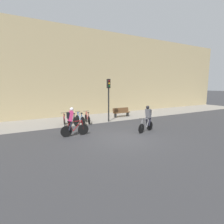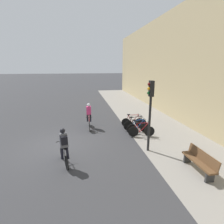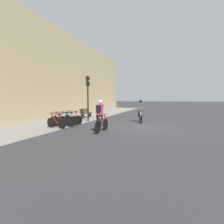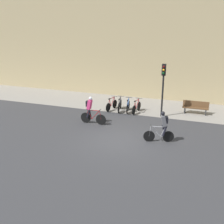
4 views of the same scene
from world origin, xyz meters
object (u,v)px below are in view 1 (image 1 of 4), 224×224
(parked_bike_3, at_px, (87,118))
(bench, at_px, (121,112))
(parked_bike_0, at_px, (64,121))
(parked_bike_2, at_px, (80,119))
(parked_bike_1, at_px, (72,120))
(traffic_light_pole, at_px, (109,92))
(cyclist_pink, at_px, (72,121))
(cyclist_grey, at_px, (148,118))

(parked_bike_3, height_order, bench, parked_bike_3)
(parked_bike_0, distance_m, parked_bike_3, 1.89)
(parked_bike_0, relative_size, parked_bike_2, 1.00)
(parked_bike_0, relative_size, bench, 0.90)
(bench, bearing_deg, parked_bike_1, -168.18)
(parked_bike_3, bearing_deg, parked_bike_0, 180.00)
(parked_bike_1, xyz_separation_m, traffic_light_pole, (3.10, -0.29, 2.10))
(cyclist_pink, xyz_separation_m, parked_bike_0, (0.31, 3.12, -0.56))
(cyclist_pink, bearing_deg, parked_bike_2, 63.22)
(parked_bike_3, bearing_deg, parked_bike_1, 179.99)
(bench, bearing_deg, cyclist_grey, -104.46)
(parked_bike_1, bearing_deg, parked_bike_0, -179.98)
(cyclist_grey, relative_size, traffic_light_pole, 0.48)
(cyclist_pink, height_order, bench, cyclist_pink)
(cyclist_grey, distance_m, parked_bike_3, 5.16)
(cyclist_grey, relative_size, parked_bike_1, 1.01)
(cyclist_grey, bearing_deg, parked_bike_3, 120.15)
(bench, bearing_deg, parked_bike_2, -166.64)
(parked_bike_3, bearing_deg, traffic_light_pole, -9.02)
(parked_bike_1, height_order, traffic_light_pole, traffic_light_pole)
(parked_bike_2, height_order, traffic_light_pole, traffic_light_pole)
(parked_bike_1, bearing_deg, cyclist_pink, -106.85)
(parked_bike_0, distance_m, parked_bike_1, 0.63)
(parked_bike_2, bearing_deg, bench, 13.36)
(cyclist_pink, height_order, cyclist_grey, cyclist_pink)
(parked_bike_1, relative_size, parked_bike_2, 1.08)
(parked_bike_3, relative_size, bench, 0.93)
(parked_bike_1, height_order, parked_bike_3, parked_bike_1)
(parked_bike_0, bearing_deg, cyclist_pink, -95.70)
(parked_bike_2, distance_m, bench, 4.77)
(parked_bike_0, xyz_separation_m, parked_bike_1, (0.63, 0.00, 0.02))
(parked_bike_0, xyz_separation_m, traffic_light_pole, (3.73, -0.29, 2.12))
(cyclist_pink, bearing_deg, parked_bike_0, 84.30)
(parked_bike_1, xyz_separation_m, bench, (5.27, 1.10, 0.06))
(cyclist_pink, xyz_separation_m, parked_bike_3, (2.21, 3.12, -0.55))
(parked_bike_2, bearing_deg, cyclist_grey, -54.15)
(parked_bike_1, relative_size, traffic_light_pole, 0.48)
(cyclist_pink, height_order, parked_bike_3, cyclist_pink)
(parked_bike_0, distance_m, parked_bike_2, 1.26)
(traffic_light_pole, bearing_deg, parked_bike_0, 175.53)
(traffic_light_pole, bearing_deg, parked_bike_2, 173.24)
(traffic_light_pole, bearing_deg, cyclist_grey, -79.90)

